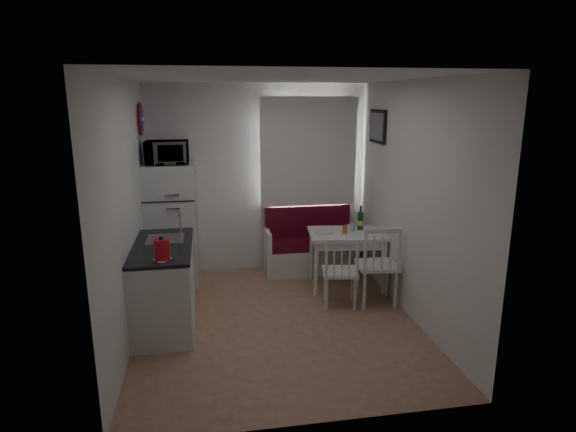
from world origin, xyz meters
name	(u,v)px	position (x,y,z in m)	size (l,w,h in m)	color
floor	(277,321)	(0.00, 0.00, 0.00)	(3.00, 3.50, 0.02)	#95694F
ceiling	(275,78)	(0.00, 0.00, 2.60)	(3.00, 3.50, 0.02)	white
wall_back	(258,179)	(0.00, 1.75, 1.30)	(3.00, 0.02, 2.60)	white
wall_front	(313,262)	(0.00, -1.75, 1.30)	(3.00, 0.02, 2.60)	white
wall_left	(127,213)	(-1.50, 0.00, 1.30)	(0.02, 3.50, 2.60)	white
wall_right	(412,202)	(1.50, 0.00, 1.30)	(0.02, 3.50, 2.60)	white
window	(308,155)	(0.70, 1.72, 1.62)	(1.22, 0.06, 1.47)	white
curtain	(309,152)	(0.70, 1.65, 1.68)	(1.35, 0.02, 1.50)	white
kitchen_counter	(164,284)	(-1.20, 0.16, 0.46)	(0.62, 1.32, 1.16)	white
wall_sign	(141,119)	(-1.47, 1.45, 2.15)	(0.40, 0.40, 0.03)	#1B30A6
picture_frame	(378,126)	(1.48, 1.10, 2.05)	(0.04, 0.52, 0.42)	black
bench	(309,250)	(0.69, 1.51, 0.30)	(1.28, 0.49, 0.91)	white
dining_table	(347,238)	(1.05, 0.87, 0.65)	(1.05, 0.79, 0.73)	white
chair_left	(343,265)	(0.80, 0.21, 0.53)	(0.47, 0.46, 0.46)	white
chair_right	(380,257)	(1.25, 0.20, 0.60)	(0.50, 0.48, 0.52)	white
fridge	(172,224)	(-1.18, 1.40, 0.80)	(0.64, 0.64, 1.59)	white
microwave	(167,152)	(-1.18, 1.35, 1.74)	(0.53, 0.36, 0.29)	white
kettle	(162,249)	(-1.15, -0.38, 1.02)	(0.18, 0.18, 0.24)	red
wine_bottle	(360,218)	(1.25, 0.97, 0.89)	(0.08, 0.08, 0.32)	#133D23
drinking_glass_orange	(345,230)	(1.00, 0.82, 0.78)	(0.06, 0.06, 0.10)	#D95624
drinking_glass_blue	(352,227)	(1.13, 0.92, 0.78)	(0.06, 0.06, 0.10)	#82CADD
plate	(324,232)	(0.75, 0.89, 0.74)	(0.22, 0.22, 0.02)	white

